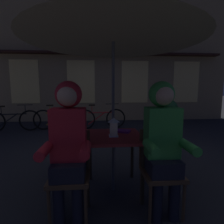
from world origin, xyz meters
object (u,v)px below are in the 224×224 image
object	(u,v)px
patio_umbrella	(113,25)
potted_plant	(169,110)
cafe_table	(113,143)
bicycle_third	(101,118)
person_right_hooded	(163,135)
chair_left	(71,168)
bicycle_nearest	(12,121)
lantern	(114,127)
chair_right	(160,165)
person_left_hooded	(69,137)
bicycle_second	(59,119)
book	(122,131)

from	to	relation	value
patio_umbrella	potted_plant	size ratio (longest dim) A/B	2.51
cafe_table	bicycle_third	distance (m)	3.60
person_right_hooded	bicycle_third	world-z (taller)	person_right_hooded
chair_left	person_right_hooded	world-z (taller)	person_right_hooded
patio_umbrella	bicycle_nearest	bearing A→B (deg)	129.82
person_right_hooded	bicycle_third	size ratio (longest dim) A/B	0.84
chair_left	lantern	bearing A→B (deg)	33.05
chair_right	person_left_hooded	xyz separation A→B (m)	(-0.96, -0.06, 0.36)
cafe_table	patio_umbrella	bearing A→B (deg)	0.00
bicycle_nearest	bicycle_third	distance (m)	2.74
bicycle_second	bicycle_third	size ratio (longest dim) A/B	1.00
patio_umbrella	lantern	distance (m)	1.20
cafe_table	chair_left	world-z (taller)	chair_left
lantern	bicycle_second	bearing A→B (deg)	111.71
patio_umbrella	chair_right	xyz separation A→B (m)	(0.48, -0.37, -1.57)
patio_umbrella	bicycle_second	world-z (taller)	patio_umbrella
lantern	person_right_hooded	world-z (taller)	person_right_hooded
patio_umbrella	chair_right	bearing A→B (deg)	-37.55
bicycle_second	potted_plant	distance (m)	3.96
person_right_hooded	bicycle_nearest	world-z (taller)	person_right_hooded
bicycle_third	book	xyz separation A→B (m)	(0.25, -3.43, 0.41)
book	potted_plant	world-z (taller)	potted_plant
patio_umbrella	chair_right	world-z (taller)	patio_umbrella
chair_left	person_right_hooded	bearing A→B (deg)	-3.39
cafe_table	chair_left	bearing A→B (deg)	-142.45
lantern	person_right_hooded	size ratio (longest dim) A/B	0.17
chair_right	bicycle_second	distance (m)	4.41
chair_right	patio_umbrella	bearing A→B (deg)	142.45
cafe_table	person_right_hooded	world-z (taller)	person_right_hooded
bicycle_nearest	bicycle_second	xyz separation A→B (m)	(1.40, 0.18, 0.00)
person_left_hooded	person_right_hooded	xyz separation A→B (m)	(0.96, 0.00, 0.00)
patio_umbrella	chair_left	size ratio (longest dim) A/B	2.66
chair_right	person_right_hooded	size ratio (longest dim) A/B	0.62
bicycle_second	book	world-z (taller)	bicycle_second
bicycle_second	book	size ratio (longest dim) A/B	8.40
lantern	potted_plant	distance (m)	4.89
cafe_table	chair_right	world-z (taller)	chair_right
potted_plant	chair_left	bearing A→B (deg)	-123.10
person_left_hooded	potted_plant	size ratio (longest dim) A/B	1.52
lantern	person_right_hooded	distance (m)	0.60
person_left_hooded	bicycle_nearest	bearing A→B (deg)	121.65
chair_left	potted_plant	distance (m)	5.40
person_right_hooded	bicycle_second	distance (m)	4.49
lantern	book	size ratio (longest dim) A/B	1.16
bicycle_third	patio_umbrella	bearing A→B (deg)	-88.25
patio_umbrella	chair_left	world-z (taller)	patio_umbrella
bicycle_second	book	distance (m)	3.81
potted_plant	patio_umbrella	bearing A→B (deg)	-120.72
person_left_hooded	book	xyz separation A→B (m)	(0.62, 0.58, -0.09)
cafe_table	bicycle_nearest	xyz separation A→B (m)	(-2.85, 3.41, -0.29)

